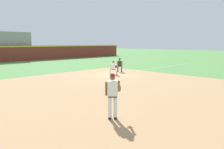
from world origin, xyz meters
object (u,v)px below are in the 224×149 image
Objects in this scene: pitcher at (113,93)px; umpire at (120,64)px; first_baseman at (114,67)px; baseball at (111,88)px; first_base_bag at (111,74)px.

pitcher is 14.52m from umpire.
first_baseman is (9.00, 8.59, -0.33)m from pitcher.
umpire is at bearing 38.20° from baseball.
baseball is at bearing -137.95° from first_baseman.
pitcher is (-8.82, -8.70, 1.01)m from first_base_bag.
first_baseman reaches higher than first_base_bag.
first_base_bag is at bearing 43.86° from baseball.
umpire is (10.93, 9.55, -0.27)m from pitcher.
pitcher reaches higher than first_base_bag.
first_base_bag is at bearing 44.61° from pitcher.
pitcher is 1.27× the size of umpire.
baseball is 8.68m from umpire.
pitcher reaches higher than first_baseman.
pitcher is at bearing -134.56° from baseball.
first_baseman is (4.86, 4.38, 0.69)m from baseball.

